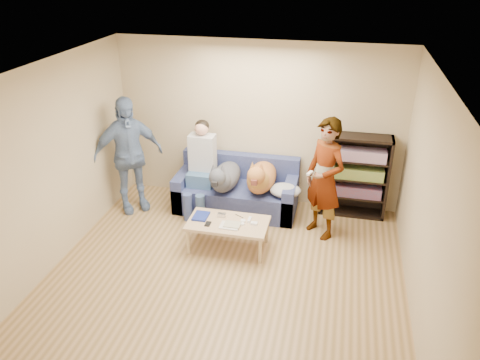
% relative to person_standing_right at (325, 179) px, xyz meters
% --- Properties ---
extents(ground, '(5.00, 5.00, 0.00)m').
position_rel_person_standing_right_xyz_m(ground, '(-1.12, -1.61, -0.89)').
color(ground, olive).
rests_on(ground, ground).
extents(ceiling, '(5.00, 5.00, 0.00)m').
position_rel_person_standing_right_xyz_m(ceiling, '(-1.12, -1.61, 1.71)').
color(ceiling, white).
rests_on(ceiling, ground).
extents(wall_back, '(4.50, 0.00, 4.50)m').
position_rel_person_standing_right_xyz_m(wall_back, '(-1.12, 0.89, 0.41)').
color(wall_back, tan).
rests_on(wall_back, ground).
extents(wall_left, '(0.00, 5.00, 5.00)m').
position_rel_person_standing_right_xyz_m(wall_left, '(-3.37, -1.61, 0.41)').
color(wall_left, tan).
rests_on(wall_left, ground).
extents(wall_right, '(0.00, 5.00, 5.00)m').
position_rel_person_standing_right_xyz_m(wall_right, '(1.13, -1.61, 0.41)').
color(wall_right, tan).
rests_on(wall_right, ground).
extents(blanket, '(0.48, 0.40, 0.17)m').
position_rel_person_standing_right_xyz_m(blanket, '(-0.57, 0.26, -0.37)').
color(blanket, '#A3A3A8').
rests_on(blanket, sofa).
extents(person_standing_right, '(0.76, 0.75, 1.77)m').
position_rel_person_standing_right_xyz_m(person_standing_right, '(0.00, 0.00, 0.00)').
color(person_standing_right, gray).
rests_on(person_standing_right, ground).
extents(person_standing_left, '(1.12, 1.04, 1.85)m').
position_rel_person_standing_right_xyz_m(person_standing_left, '(-3.00, 0.09, 0.04)').
color(person_standing_left, '#799EC2').
rests_on(person_standing_left, ground).
extents(held_controller, '(0.08, 0.13, 0.03)m').
position_rel_person_standing_right_xyz_m(held_controller, '(-0.20, -0.20, 0.17)').
color(held_controller, white).
rests_on(held_controller, person_standing_right).
extents(notebook_blue, '(0.20, 0.26, 0.03)m').
position_rel_person_standing_right_xyz_m(notebook_blue, '(-1.63, -0.62, -0.45)').
color(notebook_blue, navy).
rests_on(notebook_blue, coffee_table).
extents(papers, '(0.26, 0.20, 0.02)m').
position_rel_person_standing_right_xyz_m(papers, '(-1.18, -0.77, -0.46)').
color(papers, silver).
rests_on(papers, coffee_table).
extents(magazine, '(0.22, 0.17, 0.01)m').
position_rel_person_standing_right_xyz_m(magazine, '(-1.15, -0.75, -0.45)').
color(magazine, '#ACA78A').
rests_on(magazine, coffee_table).
extents(camera_silver, '(0.11, 0.06, 0.05)m').
position_rel_person_standing_right_xyz_m(camera_silver, '(-1.35, -0.55, -0.44)').
color(camera_silver, silver).
rests_on(camera_silver, coffee_table).
extents(controller_a, '(0.04, 0.13, 0.03)m').
position_rel_person_standing_right_xyz_m(controller_a, '(-0.95, -0.57, -0.45)').
color(controller_a, white).
rests_on(controller_a, coffee_table).
extents(controller_b, '(0.09, 0.06, 0.03)m').
position_rel_person_standing_right_xyz_m(controller_b, '(-0.87, -0.65, -0.45)').
color(controller_b, white).
rests_on(controller_b, coffee_table).
extents(headphone_cup_a, '(0.07, 0.07, 0.02)m').
position_rel_person_standing_right_xyz_m(headphone_cup_a, '(-1.03, -0.69, -0.46)').
color(headphone_cup_a, white).
rests_on(headphone_cup_a, coffee_table).
extents(headphone_cup_b, '(0.07, 0.07, 0.02)m').
position_rel_person_standing_right_xyz_m(headphone_cup_b, '(-1.03, -0.61, -0.46)').
color(headphone_cup_b, white).
rests_on(headphone_cup_b, coffee_table).
extents(pen_orange, '(0.13, 0.06, 0.01)m').
position_rel_person_standing_right_xyz_m(pen_orange, '(-1.25, -0.83, -0.46)').
color(pen_orange, orange).
rests_on(pen_orange, coffee_table).
extents(pen_black, '(0.13, 0.08, 0.01)m').
position_rel_person_standing_right_xyz_m(pen_black, '(-1.11, -0.49, -0.46)').
color(pen_black, black).
rests_on(pen_black, coffee_table).
extents(wallet, '(0.07, 0.12, 0.02)m').
position_rel_person_standing_right_xyz_m(wallet, '(-1.48, -0.79, -0.46)').
color(wallet, black).
rests_on(wallet, coffee_table).
extents(sofa, '(1.90, 0.85, 0.82)m').
position_rel_person_standing_right_xyz_m(sofa, '(-1.37, 0.48, -0.61)').
color(sofa, '#515B93').
rests_on(sofa, ground).
extents(person_seated, '(0.40, 0.73, 1.47)m').
position_rel_person_standing_right_xyz_m(person_seated, '(-1.92, 0.36, -0.11)').
color(person_seated, '#436A95').
rests_on(person_seated, sofa).
extents(dog_gray, '(0.41, 1.25, 0.60)m').
position_rel_person_standing_right_xyz_m(dog_gray, '(-1.51, 0.25, -0.25)').
color(dog_gray, '#494A53').
rests_on(dog_gray, sofa).
extents(dog_tan, '(0.44, 1.18, 0.63)m').
position_rel_person_standing_right_xyz_m(dog_tan, '(-0.97, 0.34, -0.24)').
color(dog_tan, '#BE633A').
rests_on(dog_tan, sofa).
extents(coffee_table, '(1.10, 0.60, 0.42)m').
position_rel_person_standing_right_xyz_m(coffee_table, '(-1.23, -0.67, -0.51)').
color(coffee_table, tan).
rests_on(coffee_table, ground).
extents(bookshelf, '(1.00, 0.34, 1.30)m').
position_rel_person_standing_right_xyz_m(bookshelf, '(0.43, 0.72, -0.21)').
color(bookshelf, black).
rests_on(bookshelf, ground).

